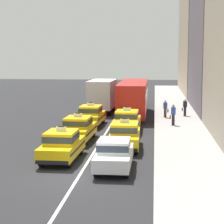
% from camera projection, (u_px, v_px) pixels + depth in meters
% --- Properties ---
extents(ground_plane, '(160.00, 160.00, 0.00)m').
position_uv_depth(ground_plane, '(78.00, 177.00, 21.25)').
color(ground_plane, '#232326').
extents(lane_stripe_left_right, '(0.14, 80.00, 0.01)m').
position_uv_depth(lane_stripe_left_right, '(115.00, 118.00, 40.99)').
color(lane_stripe_left_right, silver).
rests_on(lane_stripe_left_right, ground).
extents(sidewalk_curb, '(4.00, 90.00, 0.15)m').
position_uv_depth(sidewalk_curb, '(180.00, 127.00, 35.51)').
color(sidewalk_curb, '#9E9993').
rests_on(sidewalk_curb, ground).
extents(taxi_left_nearest, '(1.92, 4.60, 1.96)m').
position_uv_depth(taxi_left_nearest, '(62.00, 145.00, 24.51)').
color(taxi_left_nearest, black).
rests_on(taxi_left_nearest, ground).
extents(taxi_left_second, '(1.95, 4.61, 1.96)m').
position_uv_depth(taxi_left_second, '(78.00, 128.00, 29.94)').
color(taxi_left_second, black).
rests_on(taxi_left_second, ground).
extents(taxi_left_third, '(1.99, 4.63, 1.96)m').
position_uv_depth(taxi_left_third, '(91.00, 115.00, 36.33)').
color(taxi_left_third, black).
rests_on(taxi_left_third, ground).
extents(box_truck_left_fourth, '(2.50, 7.04, 3.27)m').
position_uv_depth(box_truck_left_fourth, '(103.00, 95.00, 44.56)').
color(box_truck_left_fourth, black).
rests_on(box_truck_left_fourth, ground).
extents(taxi_left_fifth, '(1.91, 4.60, 1.96)m').
position_uv_depth(taxi_left_fifth, '(110.00, 97.00, 51.21)').
color(taxi_left_fifth, black).
rests_on(taxi_left_fifth, ground).
extents(sedan_right_nearest, '(1.77, 4.31, 1.58)m').
position_uv_depth(sedan_right_nearest, '(114.00, 154.00, 22.52)').
color(sedan_right_nearest, black).
rests_on(sedan_right_nearest, ground).
extents(taxi_right_second, '(1.89, 4.59, 1.96)m').
position_uv_depth(taxi_right_second, '(125.00, 135.00, 27.44)').
color(taxi_right_second, black).
rests_on(taxi_right_second, ground).
extents(taxi_right_third, '(1.92, 4.60, 1.96)m').
position_uv_depth(taxi_right_third, '(127.00, 121.00, 33.23)').
color(taxi_right_third, black).
rests_on(taxi_right_third, ground).
extents(bus_right_fourth, '(2.55, 11.21, 3.22)m').
position_uv_depth(bus_right_fourth, '(133.00, 97.00, 42.12)').
color(bus_right_fourth, black).
rests_on(bus_right_fourth, ground).
extents(taxi_right_fifth, '(1.96, 4.62, 1.96)m').
position_uv_depth(taxi_right_fifth, '(136.00, 98.00, 50.77)').
color(taxi_right_fifth, black).
rests_on(taxi_right_fifth, ground).
extents(pedestrian_near_crosswalk, '(0.47, 0.24, 1.58)m').
position_uv_depth(pedestrian_near_crosswalk, '(185.00, 107.00, 41.07)').
color(pedestrian_near_crosswalk, '#23232D').
rests_on(pedestrian_near_crosswalk, sidewalk_curb).
extents(pedestrian_mid_block, '(0.47, 0.24, 1.66)m').
position_uv_depth(pedestrian_mid_block, '(173.00, 115.00, 35.74)').
color(pedestrian_mid_block, '#23232D').
rests_on(pedestrian_mid_block, sidewalk_curb).
extents(pedestrian_by_storefront, '(0.47, 0.24, 1.56)m').
position_uv_depth(pedestrian_by_storefront, '(165.00, 109.00, 40.09)').
color(pedestrian_by_storefront, '#473828').
rests_on(pedestrian_by_storefront, sidewalk_curb).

